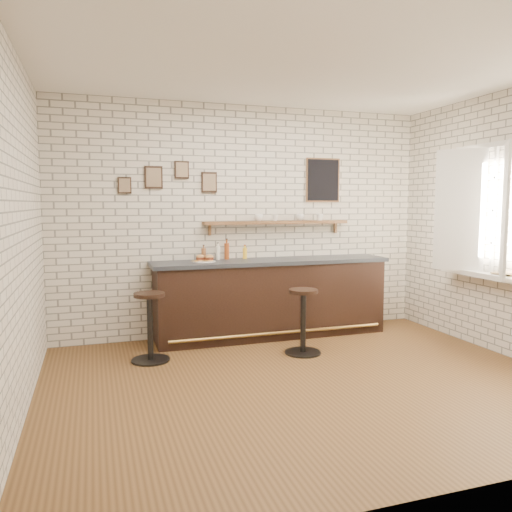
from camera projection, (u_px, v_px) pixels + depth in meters
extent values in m
plane|color=brown|center=(306.00, 381.00, 4.86)|extent=(5.00, 5.00, 0.00)
cube|color=black|center=(272.00, 300.00, 6.50)|extent=(3.00, 0.58, 0.96)
cube|color=#2D333A|center=(272.00, 261.00, 6.45)|extent=(3.10, 0.62, 0.05)
cylinder|color=olive|center=(280.00, 333.00, 6.23)|extent=(2.79, 0.04, 0.04)
cylinder|color=white|center=(204.00, 261.00, 6.18)|extent=(0.28, 0.28, 0.01)
cylinder|color=#E1AD4F|center=(208.00, 260.00, 6.21)|extent=(0.05, 0.05, 0.00)
cylinder|color=#E1AD4F|center=(206.00, 261.00, 6.18)|extent=(0.05, 0.05, 0.00)
cylinder|color=#E1AD4F|center=(194.00, 260.00, 6.21)|extent=(0.06, 0.06, 0.00)
cylinder|color=#E1AD4F|center=(206.00, 260.00, 6.23)|extent=(0.06, 0.06, 0.00)
cylinder|color=#E1AD4F|center=(196.00, 262.00, 6.09)|extent=(0.06, 0.06, 0.00)
cylinder|color=#E1AD4F|center=(209.00, 260.00, 6.21)|extent=(0.04, 0.04, 0.00)
cylinder|color=#E1AD4F|center=(205.00, 261.00, 6.12)|extent=(0.05, 0.05, 0.00)
cylinder|color=#E1AD4F|center=(196.00, 262.00, 6.08)|extent=(0.04, 0.04, 0.00)
cylinder|color=#E1AD4F|center=(192.00, 261.00, 6.13)|extent=(0.05, 0.05, 0.00)
cylinder|color=#E1AD4F|center=(208.00, 261.00, 6.14)|extent=(0.06, 0.06, 0.00)
cylinder|color=#E1AD4F|center=(196.00, 261.00, 6.16)|extent=(0.04, 0.04, 0.00)
cylinder|color=#E1AD4F|center=(207.00, 261.00, 6.16)|extent=(0.05, 0.05, 0.00)
cylinder|color=#E1AD4F|center=(207.00, 260.00, 6.22)|extent=(0.05, 0.05, 0.00)
cylinder|color=#E1AD4F|center=(207.00, 261.00, 6.17)|extent=(0.05, 0.05, 0.00)
cylinder|color=brown|center=(204.00, 254.00, 6.36)|extent=(0.06, 0.06, 0.15)
cylinder|color=brown|center=(204.00, 247.00, 6.35)|extent=(0.02, 0.02, 0.03)
cylinder|color=black|center=(204.00, 245.00, 6.34)|extent=(0.02, 0.02, 0.01)
cylinder|color=silver|center=(218.00, 253.00, 6.41)|extent=(0.06, 0.06, 0.17)
cylinder|color=silver|center=(218.00, 245.00, 6.40)|extent=(0.02, 0.02, 0.04)
cylinder|color=black|center=(218.00, 243.00, 6.40)|extent=(0.02, 0.02, 0.01)
cylinder|color=#8E3D17|center=(227.00, 251.00, 6.45)|extent=(0.06, 0.06, 0.21)
cylinder|color=#8E3D17|center=(227.00, 241.00, 6.43)|extent=(0.02, 0.02, 0.05)
cylinder|color=black|center=(227.00, 239.00, 6.43)|extent=(0.03, 0.03, 0.01)
cylinder|color=yellow|center=(245.00, 253.00, 6.53)|extent=(0.06, 0.06, 0.14)
cylinder|color=yellow|center=(245.00, 247.00, 6.52)|extent=(0.03, 0.03, 0.03)
cylinder|color=maroon|center=(245.00, 245.00, 6.52)|extent=(0.03, 0.03, 0.01)
cylinder|color=black|center=(151.00, 360.00, 5.50)|extent=(0.42, 0.42, 0.02)
cylinder|color=black|center=(150.00, 328.00, 5.47)|extent=(0.06, 0.06, 0.70)
cylinder|color=black|center=(149.00, 295.00, 5.43)|extent=(0.36, 0.36, 0.04)
cylinder|color=black|center=(303.00, 352.00, 5.78)|extent=(0.42, 0.42, 0.02)
cylinder|color=black|center=(303.00, 322.00, 5.74)|extent=(0.06, 0.06, 0.69)
cylinder|color=black|center=(303.00, 291.00, 5.71)|extent=(0.39, 0.39, 0.04)
cube|color=brown|center=(277.00, 222.00, 6.63)|extent=(2.00, 0.18, 0.04)
cube|color=brown|center=(210.00, 229.00, 6.42)|extent=(0.03, 0.04, 0.16)
cube|color=brown|center=(335.00, 227.00, 6.98)|extent=(0.03, 0.04, 0.16)
imported|color=white|center=(259.00, 218.00, 6.54)|extent=(0.13, 0.13, 0.09)
imported|color=white|center=(275.00, 218.00, 6.61)|extent=(0.13, 0.13, 0.08)
imported|color=white|center=(300.00, 217.00, 6.72)|extent=(0.14, 0.14, 0.09)
imported|color=white|center=(320.00, 217.00, 6.82)|extent=(0.11, 0.11, 0.09)
cube|color=black|center=(154.00, 177.00, 6.15)|extent=(0.22, 0.02, 0.28)
cube|color=black|center=(182.00, 170.00, 6.25)|extent=(0.18, 0.02, 0.22)
cube|color=black|center=(209.00, 182.00, 6.37)|extent=(0.20, 0.02, 0.26)
cube|color=black|center=(125.00, 185.00, 6.05)|extent=(0.16, 0.02, 0.20)
cube|color=black|center=(323.00, 180.00, 6.86)|extent=(0.46, 0.02, 0.56)
cube|color=white|center=(486.00, 275.00, 5.80)|extent=(0.20, 1.35, 0.06)
cube|color=white|center=(497.00, 144.00, 5.66)|extent=(0.05, 1.30, 0.06)
cube|color=white|center=(491.00, 275.00, 5.82)|extent=(0.05, 1.30, 0.06)
cube|color=white|center=(458.00, 210.00, 6.31)|extent=(0.05, 0.06, 1.50)
cube|color=white|center=(504.00, 211.00, 5.41)|extent=(0.40, 0.46, 1.46)
cube|color=white|center=(465.00, 210.00, 5.98)|extent=(0.40, 0.46, 1.46)
imported|color=tan|center=(500.00, 274.00, 5.57)|extent=(0.24, 0.28, 0.02)
imported|color=tan|center=(502.00, 273.00, 5.55)|extent=(0.24, 0.27, 0.02)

